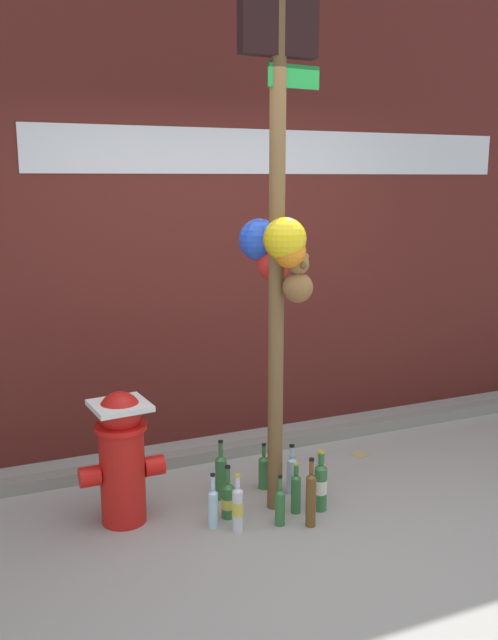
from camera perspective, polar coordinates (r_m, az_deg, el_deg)
The scene contains 20 objects.
ground_plane at distance 3.82m, azimuth 6.04°, elevation -18.57°, with size 14.00×14.00×0.00m, color #9E9B93.
building_wall at distance 4.99m, azimuth -4.09°, elevation 10.93°, with size 10.00×0.21×3.71m.
curb_strip at distance 4.89m, azimuth -1.77°, elevation -10.91°, with size 8.00×0.12×0.08m, color gray.
memorial_post at distance 3.79m, azimuth 2.40°, elevation 8.15°, with size 0.47×0.55×2.91m.
fire_hydrant at distance 3.96m, azimuth -10.63°, elevation -11.08°, with size 0.48×0.33×0.77m.
bottle_0 at distance 4.25m, azimuth -2.37°, elevation -12.92°, with size 0.07×0.07×0.38m.
bottle_1 at distance 4.14m, azimuth 6.03°, elevation -13.65°, with size 0.08×0.08×0.37m.
bottle_2 at distance 3.95m, azimuth -3.04°, elevation -15.36°, with size 0.06×0.06×0.32m.
bottle_3 at distance 3.98m, azimuth 2.61°, elevation -15.30°, with size 0.06×0.06×0.30m.
bottle_4 at distance 3.95m, azimuth 5.22°, elevation -14.65°, with size 0.06×0.06×0.41m.
bottle_5 at distance 4.35m, azimuth 2.42°, elevation -12.08°, with size 0.06×0.06×0.42m.
bottle_6 at distance 3.91m, azimuth -0.96°, elevation -15.45°, with size 0.06×0.06×0.34m.
bottle_7 at distance 4.06m, azimuth -1.78°, elevation -14.81°, with size 0.08×0.08×0.32m.
bottle_8 at distance 4.34m, azimuth 3.60°, elevation -12.69°, with size 0.06×0.06×0.32m.
bottle_9 at distance 4.11m, azimuth 3.96°, elevation -14.18°, with size 0.06×0.06×0.31m.
bottle_10 at distance 4.40m, azimuth 1.25°, elevation -12.54°, with size 0.07×0.07×0.30m.
bottle_11 at distance 4.29m, azimuth 5.86°, elevation -13.35°, with size 0.06×0.06×0.29m.
litter_0 at distance 4.39m, azimuth -1.93°, elevation -14.25°, with size 0.08×0.04×0.01m, color silver.
litter_1 at distance 5.39m, azimuth 9.08°, elevation -9.28°, with size 0.15×0.09×0.01m, color #8C99B2.
litter_2 at distance 4.99m, azimuth 9.25°, elevation -11.04°, with size 0.11×0.12×0.01m, color tan.
Camera 1 is at (-1.65, -2.86, 1.93)m, focal length 38.12 mm.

